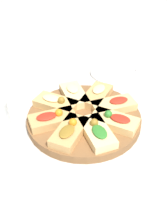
# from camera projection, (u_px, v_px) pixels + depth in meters

# --- Properties ---
(ground_plane) EXTENTS (3.00, 3.00, 0.00)m
(ground_plane) POSITION_uv_depth(u_px,v_px,m) (84.00, 122.00, 0.80)
(ground_plane) COLOR beige
(serving_board) EXTENTS (0.34, 0.34, 0.03)m
(serving_board) POSITION_uv_depth(u_px,v_px,m) (84.00, 118.00, 0.80)
(serving_board) COLOR brown
(serving_board) RESTS_ON ground_plane
(focaccia_slice_0) EXTENTS (0.15, 0.10, 0.04)m
(focaccia_slice_0) POSITION_uv_depth(u_px,v_px,m) (52.00, 119.00, 0.75)
(focaccia_slice_0) COLOR tan
(focaccia_slice_0) RESTS_ON serving_board
(focaccia_slice_1) EXTENTS (0.15, 0.12, 0.04)m
(focaccia_slice_1) POSITION_uv_depth(u_px,v_px,m) (70.00, 131.00, 0.71)
(focaccia_slice_1) COLOR tan
(focaccia_slice_1) RESTS_ON serving_board
(focaccia_slice_2) EXTENTS (0.10, 0.15, 0.04)m
(focaccia_slice_2) POSITION_uv_depth(u_px,v_px,m) (97.00, 132.00, 0.71)
(focaccia_slice_2) COLOR #E5C689
(focaccia_slice_2) RESTS_ON serving_board
(focaccia_slice_3) EXTENTS (0.12, 0.15, 0.04)m
(focaccia_slice_3) POSITION_uv_depth(u_px,v_px,m) (114.00, 121.00, 0.75)
(focaccia_slice_3) COLOR #DBB775
(focaccia_slice_3) RESTS_ON serving_board
(focaccia_slice_4) EXTENTS (0.15, 0.10, 0.03)m
(focaccia_slice_4) POSITION_uv_depth(u_px,v_px,m) (114.00, 105.00, 0.81)
(focaccia_slice_4) COLOR #DBB775
(focaccia_slice_4) RESTS_ON serving_board
(focaccia_slice_5) EXTENTS (0.15, 0.12, 0.03)m
(focaccia_slice_5) POSITION_uv_depth(u_px,v_px,m) (97.00, 95.00, 0.85)
(focaccia_slice_5) COLOR tan
(focaccia_slice_5) RESTS_ON serving_board
(focaccia_slice_6) EXTENTS (0.10, 0.15, 0.03)m
(focaccia_slice_6) POSITION_uv_depth(u_px,v_px,m) (74.00, 94.00, 0.86)
(focaccia_slice_6) COLOR #E5C689
(focaccia_slice_6) RESTS_ON serving_board
(focaccia_slice_7) EXTENTS (0.12, 0.15, 0.04)m
(focaccia_slice_7) POSITION_uv_depth(u_px,v_px,m) (56.00, 103.00, 0.82)
(focaccia_slice_7) COLOR tan
(focaccia_slice_7) RESTS_ON serving_board
(plate_right) EXTENTS (0.19, 0.19, 0.02)m
(plate_right) POSITION_uv_depth(u_px,v_px,m) (115.00, 72.00, 1.04)
(plate_right) COLOR white
(plate_right) RESTS_ON ground_plane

